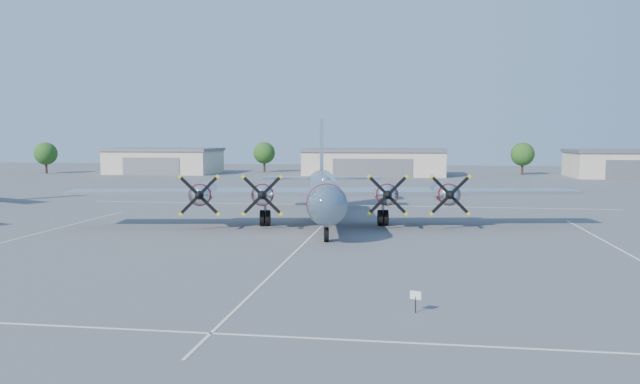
# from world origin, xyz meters

# --- Properties ---
(ground) EXTENTS (260.00, 260.00, 0.00)m
(ground) POSITION_xyz_m (0.00, 0.00, 0.00)
(ground) COLOR #525254
(ground) RESTS_ON ground
(parking_lines) EXTENTS (60.00, 50.08, 0.01)m
(parking_lines) POSITION_xyz_m (0.00, -1.75, 0.01)
(parking_lines) COLOR silver
(parking_lines) RESTS_ON ground
(hangar_west) EXTENTS (22.60, 14.60, 5.40)m
(hangar_west) POSITION_xyz_m (-45.00, 81.96, 2.71)
(hangar_west) COLOR beige
(hangar_west) RESTS_ON ground
(hangar_center) EXTENTS (28.60, 14.60, 5.40)m
(hangar_center) POSITION_xyz_m (0.00, 81.96, 2.71)
(hangar_center) COLOR beige
(hangar_center) RESTS_ON ground
(hangar_east) EXTENTS (20.60, 14.60, 5.40)m
(hangar_east) POSITION_xyz_m (48.00, 81.96, 2.71)
(hangar_east) COLOR beige
(hangar_east) RESTS_ON ground
(tree_far_west) EXTENTS (4.80, 4.80, 6.64)m
(tree_far_west) POSITION_xyz_m (-70.00, 78.00, 4.22)
(tree_far_west) COLOR #382619
(tree_far_west) RESTS_ON ground
(tree_west) EXTENTS (4.80, 4.80, 6.64)m
(tree_west) POSITION_xyz_m (-25.00, 90.00, 4.22)
(tree_west) COLOR #382619
(tree_west) RESTS_ON ground
(tree_east) EXTENTS (4.80, 4.80, 6.64)m
(tree_east) POSITION_xyz_m (30.00, 88.00, 4.22)
(tree_east) COLOR #382619
(tree_east) RESTS_ON ground
(main_bomber_b29) EXTENTS (47.99, 36.59, 9.67)m
(main_bomber_b29) POSITION_xyz_m (-0.14, 10.22, 0.00)
(main_bomber_b29) COLOR silver
(main_bomber_b29) RESTS_ON ground
(info_placard) EXTENTS (0.50, 0.19, 0.97)m
(info_placard) POSITION_xyz_m (8.00, -17.85, 0.68)
(info_placard) COLOR black
(info_placard) RESTS_ON ground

